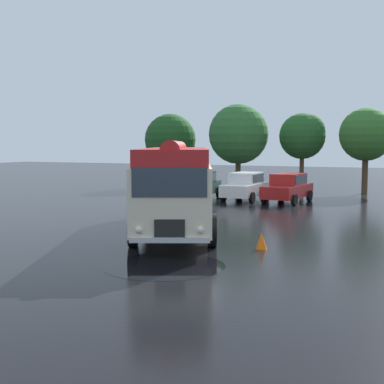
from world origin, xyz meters
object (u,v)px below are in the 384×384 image
object	(u,v)px
car_near_left	(199,185)
traffic_cone	(262,241)
car_mid_left	(246,186)
vintage_bus	(176,182)
car_mid_right	(288,188)

from	to	relation	value
car_near_left	traffic_cone	xyz separation A→B (m)	(7.98, -13.51, -0.57)
car_near_left	traffic_cone	size ratio (longest dim) A/B	7.93
traffic_cone	car_mid_left	bearing A→B (deg)	110.28
vintage_bus	car_near_left	xyz separation A→B (m)	(-3.94, 11.45, -1.05)
vintage_bus	car_mid_left	world-z (taller)	vintage_bus
car_mid_right	car_near_left	bearing A→B (deg)	-177.00
vintage_bus	traffic_cone	size ratio (longest dim) A/B	18.59
car_mid_left	car_near_left	bearing A→B (deg)	-172.43
car_near_left	car_mid_right	world-z (taller)	same
vintage_bus	car_mid_left	bearing A→B (deg)	95.30
car_near_left	car_mid_left	size ratio (longest dim) A/B	1.03
vintage_bus	car_mid_right	bearing A→B (deg)	82.84
vintage_bus	car_mid_right	distance (m)	11.87
car_mid_right	vintage_bus	bearing A→B (deg)	-97.16
vintage_bus	traffic_cone	distance (m)	4.81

